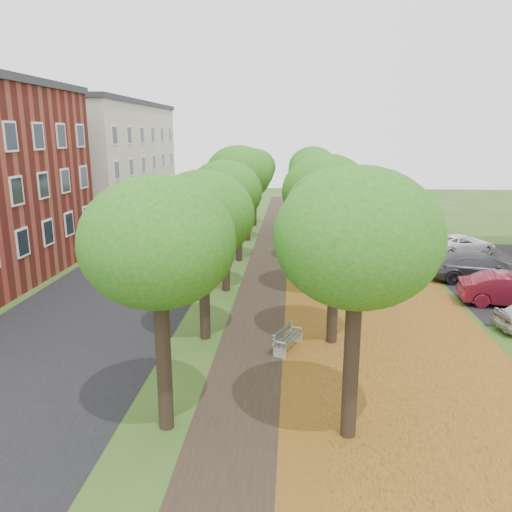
% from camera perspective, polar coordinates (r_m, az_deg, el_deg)
% --- Properties ---
extents(ground, '(120.00, 120.00, 0.00)m').
position_cam_1_polar(ground, '(13.99, -0.86, -19.29)').
color(ground, '#2D4C19').
rests_on(ground, ground).
extents(street_asphalt, '(8.00, 70.00, 0.01)m').
position_cam_1_polar(street_asphalt, '(29.03, -13.05, -1.77)').
color(street_asphalt, black).
rests_on(street_asphalt, ground).
extents(footpath, '(3.20, 70.00, 0.01)m').
position_cam_1_polar(footpath, '(27.76, 1.92, -2.13)').
color(footpath, black).
rests_on(footpath, ground).
extents(leaf_verge, '(7.50, 70.00, 0.01)m').
position_cam_1_polar(leaf_verge, '(28.01, 12.20, -2.29)').
color(leaf_verge, '#95681B').
rests_on(leaf_verge, ground).
extents(tree_row_west, '(3.86, 33.86, 6.57)m').
position_cam_1_polar(tree_row_west, '(27.00, -2.71, 7.98)').
color(tree_row_west, black).
rests_on(tree_row_west, ground).
extents(tree_row_east, '(3.86, 33.86, 6.57)m').
position_cam_1_polar(tree_row_east, '(26.85, 7.60, 7.85)').
color(tree_row_east, black).
rests_on(tree_row_east, ground).
extents(building_cream, '(10.30, 20.30, 10.40)m').
position_cam_1_polar(building_cream, '(48.24, -18.01, 10.31)').
color(building_cream, beige).
rests_on(building_cream, ground).
extents(bench, '(1.08, 1.71, 0.78)m').
position_cam_1_polar(bench, '(18.33, 3.57, -9.44)').
color(bench, '#252F27').
rests_on(bench, ground).
extents(car_red, '(4.60, 2.17, 1.46)m').
position_cam_1_polar(car_red, '(25.44, 27.12, -3.49)').
color(car_red, maroon).
rests_on(car_red, ground).
extents(car_grey, '(5.48, 2.72, 1.53)m').
position_cam_1_polar(car_grey, '(28.78, 24.33, -1.23)').
color(car_grey, '#37373D').
rests_on(car_grey, ground).
extents(car_white, '(4.82, 3.39, 1.22)m').
position_cam_1_polar(car_white, '(35.23, 22.45, 1.28)').
color(car_white, white).
rests_on(car_white, ground).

